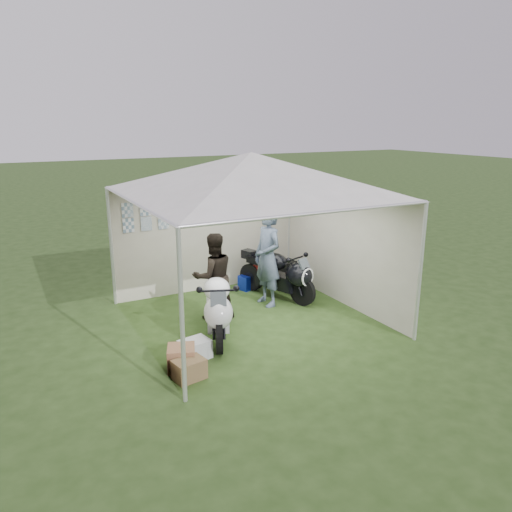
% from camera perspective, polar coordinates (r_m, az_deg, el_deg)
% --- Properties ---
extents(ground, '(80.00, 80.00, 0.00)m').
position_cam_1_polar(ground, '(9.14, -0.50, -7.33)').
color(ground, '#273F16').
rests_on(ground, ground).
extents(canopy_tent, '(5.66, 5.66, 3.00)m').
position_cam_1_polar(canopy_tent, '(8.52, -0.64, 8.95)').
color(canopy_tent, silver).
rests_on(canopy_tent, ground).
extents(motorcycle_white, '(1.00, 1.94, 1.00)m').
position_cam_1_polar(motorcycle_white, '(8.30, -4.44, -5.64)').
color(motorcycle_white, black).
rests_on(motorcycle_white, ground).
extents(motorcycle_black, '(0.89, 1.87, 0.95)m').
position_cam_1_polar(motorcycle_black, '(10.05, 2.79, -1.99)').
color(motorcycle_black, black).
rests_on(motorcycle_black, ground).
extents(paddock_stand, '(0.48, 0.38, 0.31)m').
position_cam_1_polar(paddock_stand, '(10.72, -0.84, -2.96)').
color(paddock_stand, '#142BCC').
rests_on(paddock_stand, ground).
extents(person_dark_jacket, '(0.82, 0.66, 1.59)m').
position_cam_1_polar(person_dark_jacket, '(9.00, -4.88, -2.34)').
color(person_dark_jacket, black).
rests_on(person_dark_jacket, ground).
extents(person_blue_jacket, '(0.52, 0.73, 1.92)m').
position_cam_1_polar(person_blue_jacket, '(9.61, 1.33, -0.15)').
color(person_blue_jacket, slate).
rests_on(person_blue_jacket, ground).
extents(equipment_box, '(0.59, 0.50, 0.53)m').
position_cam_1_polar(equipment_box, '(10.98, 3.15, -1.96)').
color(equipment_box, black).
rests_on(equipment_box, ground).
extents(crate_0, '(0.49, 0.42, 0.29)m').
position_cam_1_polar(crate_0, '(7.77, -7.00, -10.52)').
color(crate_0, silver).
rests_on(crate_0, ground).
extents(crate_1, '(0.50, 0.50, 0.35)m').
position_cam_1_polar(crate_1, '(7.47, -8.52, -11.46)').
color(crate_1, '#8F6243').
rests_on(crate_1, ground).
extents(crate_2, '(0.30, 0.25, 0.22)m').
position_cam_1_polar(crate_2, '(7.77, -6.75, -10.82)').
color(crate_2, silver).
rests_on(crate_2, ground).
extents(crate_3, '(0.48, 0.38, 0.29)m').
position_cam_1_polar(crate_3, '(7.22, -7.65, -12.72)').
color(crate_3, brown).
rests_on(crate_3, ground).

